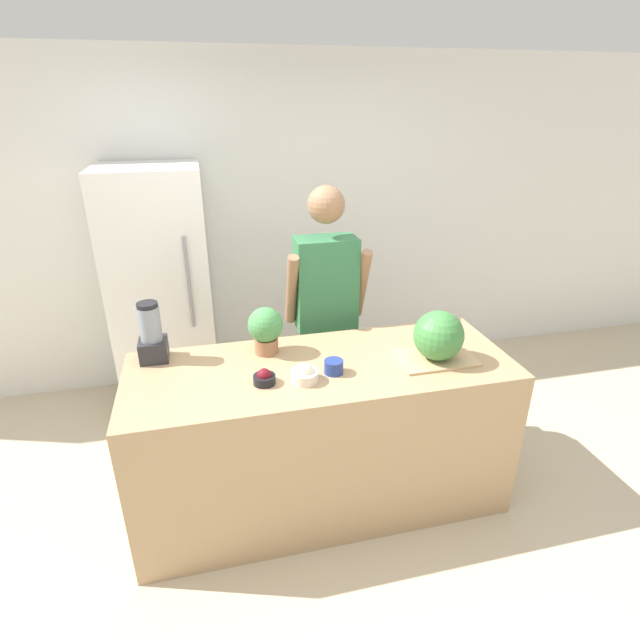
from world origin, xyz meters
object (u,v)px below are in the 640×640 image
(bowl_cream, at_px, (305,374))
(refrigerator, at_px, (162,293))
(bowl_cherries, at_px, (264,378))
(watermelon, at_px, (439,336))
(blender, at_px, (152,335))
(person, at_px, (326,316))
(bowl_small_blue, at_px, (334,367))
(potted_plant, at_px, (266,328))

(bowl_cream, bearing_deg, refrigerator, 117.31)
(bowl_cherries, bearing_deg, watermelon, 1.28)
(watermelon, distance_m, bowl_cherries, 0.96)
(refrigerator, height_order, blender, refrigerator)
(refrigerator, relative_size, bowl_cream, 12.94)
(person, xyz_separation_m, blender, (-1.07, -0.36, 0.15))
(refrigerator, bearing_deg, bowl_cherries, -68.85)
(refrigerator, distance_m, bowl_cream, 1.68)
(bowl_cherries, bearing_deg, bowl_small_blue, 3.20)
(bowl_cherries, distance_m, blender, 0.69)
(potted_plant, bearing_deg, refrigerator, 118.92)
(blender, bearing_deg, watermelon, -13.93)
(person, relative_size, bowl_cream, 12.51)
(person, relative_size, blender, 5.25)
(watermelon, distance_m, potted_plant, 0.95)
(bowl_cherries, xyz_separation_m, potted_plant, (0.06, 0.33, 0.12))
(bowl_cherries, relative_size, bowl_cream, 0.80)
(watermelon, relative_size, potted_plant, 1.01)
(bowl_cream, height_order, bowl_small_blue, bowl_cream)
(person, xyz_separation_m, bowl_cherries, (-0.51, -0.76, 0.03))
(refrigerator, xyz_separation_m, bowl_small_blue, (0.94, -1.44, 0.04))
(person, bearing_deg, refrigerator, 146.77)
(refrigerator, xyz_separation_m, bowl_cherries, (0.57, -1.46, 0.04))
(bowl_cream, bearing_deg, blender, 150.93)
(bowl_small_blue, bearing_deg, watermelon, 0.06)
(bowl_cherries, bearing_deg, refrigerator, 111.15)
(watermelon, relative_size, bowl_cream, 1.93)
(watermelon, xyz_separation_m, bowl_cream, (-0.75, -0.05, -0.11))
(bowl_small_blue, height_order, potted_plant, potted_plant)
(bowl_cream, relative_size, potted_plant, 0.52)
(watermelon, height_order, bowl_cherries, watermelon)
(bowl_small_blue, bearing_deg, person, 79.02)
(bowl_small_blue, relative_size, potted_plant, 0.37)
(person, height_order, potted_plant, person)
(watermelon, xyz_separation_m, blender, (-1.51, 0.37, -0.00))
(bowl_cream, bearing_deg, potted_plant, 111.91)
(bowl_small_blue, xyz_separation_m, blender, (-0.92, 0.38, 0.11))
(watermelon, relative_size, blender, 0.81)
(refrigerator, xyz_separation_m, bowl_cream, (0.77, -1.49, 0.05))
(refrigerator, relative_size, potted_plant, 6.76)
(person, relative_size, bowl_small_blue, 17.66)
(bowl_cherries, distance_m, bowl_cream, 0.20)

